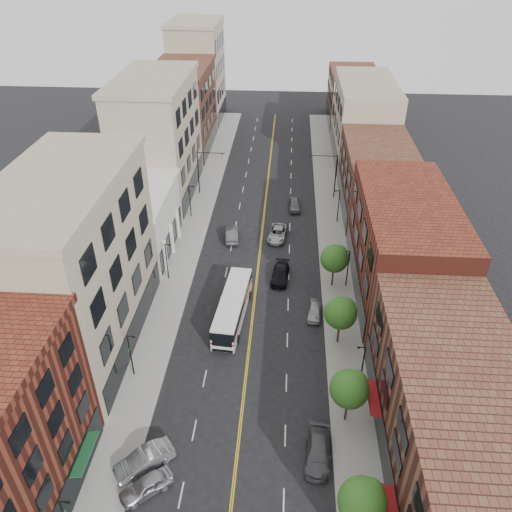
% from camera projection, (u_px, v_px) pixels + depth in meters
% --- Properties ---
extents(ground, '(220.00, 220.00, 0.00)m').
position_uv_depth(ground, '(237.00, 453.00, 41.95)').
color(ground, black).
rests_on(ground, ground).
extents(sidewalk_left, '(4.00, 110.00, 0.15)m').
position_uv_depth(sidewalk_left, '(192.00, 234.00, 71.54)').
color(sidewalk_left, gray).
rests_on(sidewalk_left, ground).
extents(sidewalk_right, '(4.00, 110.00, 0.15)m').
position_uv_depth(sidewalk_right, '(332.00, 239.00, 70.41)').
color(sidewalk_right, gray).
rests_on(sidewalk_right, ground).
extents(bldg_l_tanoffice, '(10.00, 22.00, 18.00)m').
position_uv_depth(bldg_l_tanoffice, '(76.00, 269.00, 48.72)').
color(bldg_l_tanoffice, gray).
rests_on(bldg_l_tanoffice, ground).
extents(bldg_l_white, '(10.00, 14.00, 8.00)m').
position_uv_depth(bldg_l_white, '(133.00, 222.00, 66.44)').
color(bldg_l_white, silver).
rests_on(bldg_l_white, ground).
extents(bldg_l_far_a, '(10.00, 20.00, 18.00)m').
position_uv_depth(bldg_l_far_a, '(158.00, 140.00, 77.79)').
color(bldg_l_far_a, gray).
rests_on(bldg_l_far_a, ground).
extents(bldg_l_far_b, '(10.00, 20.00, 15.00)m').
position_uv_depth(bldg_l_far_b, '(183.00, 110.00, 95.23)').
color(bldg_l_far_b, brown).
rests_on(bldg_l_far_b, ground).
extents(bldg_l_far_c, '(10.00, 16.00, 20.00)m').
position_uv_depth(bldg_l_far_c, '(198.00, 73.00, 108.80)').
color(bldg_l_far_c, gray).
rests_on(bldg_l_far_c, ground).
extents(bldg_r_near, '(10.00, 26.00, 10.00)m').
position_uv_depth(bldg_r_near, '(456.00, 426.00, 38.22)').
color(bldg_r_near, brown).
rests_on(bldg_r_near, ground).
extents(bldg_r_mid, '(10.00, 22.00, 12.00)m').
position_uv_depth(bldg_r_mid, '(403.00, 247.00, 57.60)').
color(bldg_r_mid, '#5B2218').
rests_on(bldg_r_mid, ground).
extents(bldg_r_far_a, '(10.00, 20.00, 10.00)m').
position_uv_depth(bldg_r_far_a, '(377.00, 178.00, 75.60)').
color(bldg_r_far_a, brown).
rests_on(bldg_r_far_a, ground).
extents(bldg_r_far_b, '(10.00, 22.00, 14.00)m').
position_uv_depth(bldg_r_far_b, '(363.00, 120.00, 91.93)').
color(bldg_r_far_b, gray).
rests_on(bldg_r_far_b, ground).
extents(bldg_r_far_c, '(10.00, 18.00, 11.00)m').
position_uv_depth(bldg_r_far_c, '(353.00, 97.00, 109.37)').
color(bldg_r_far_c, brown).
rests_on(bldg_r_far_c, ground).
extents(tree_r_0, '(3.40, 3.40, 5.59)m').
position_uv_depth(tree_r_0, '(363.00, 500.00, 34.21)').
color(tree_r_0, black).
rests_on(tree_r_0, sidewalk_right).
extents(tree_r_1, '(3.40, 3.40, 5.59)m').
position_uv_depth(tree_r_1, '(350.00, 388.00, 42.51)').
color(tree_r_1, black).
rests_on(tree_r_1, sidewalk_right).
extents(tree_r_2, '(3.40, 3.40, 5.59)m').
position_uv_depth(tree_r_2, '(342.00, 312.00, 50.82)').
color(tree_r_2, black).
rests_on(tree_r_2, sidewalk_right).
extents(tree_r_3, '(3.40, 3.40, 5.59)m').
position_uv_depth(tree_r_3, '(335.00, 258.00, 59.12)').
color(tree_r_3, black).
rests_on(tree_r_3, sidewalk_right).
extents(lamp_l_1, '(0.81, 0.55, 5.05)m').
position_uv_depth(lamp_l_1, '(131.00, 353.00, 47.56)').
color(lamp_l_1, black).
rests_on(lamp_l_1, sidewalk_left).
extents(lamp_l_2, '(0.81, 0.55, 5.05)m').
position_uv_depth(lamp_l_2, '(167.00, 260.00, 60.85)').
color(lamp_l_2, black).
rests_on(lamp_l_2, sidewalk_left).
extents(lamp_l_3, '(0.81, 0.55, 5.05)m').
position_uv_depth(lamp_l_3, '(190.00, 200.00, 74.14)').
color(lamp_l_3, black).
rests_on(lamp_l_3, sidewalk_left).
extents(lamp_r_1, '(0.81, 0.55, 5.05)m').
position_uv_depth(lamp_r_1, '(362.00, 365.00, 46.33)').
color(lamp_r_1, black).
rests_on(lamp_r_1, sidewalk_right).
extents(lamp_r_2, '(0.81, 0.55, 5.05)m').
position_uv_depth(lamp_r_2, '(348.00, 267.00, 59.62)').
color(lamp_r_2, black).
rests_on(lamp_r_2, sidewalk_right).
extents(lamp_r_3, '(0.81, 0.55, 5.05)m').
position_uv_depth(lamp_r_3, '(338.00, 204.00, 72.91)').
color(lamp_r_3, black).
rests_on(lamp_r_3, sidewalk_right).
extents(signal_mast_left, '(4.49, 0.18, 7.20)m').
position_uv_depth(signal_mast_left, '(203.00, 167.00, 79.82)').
color(signal_mast_left, black).
rests_on(signal_mast_left, sidewalk_left).
extents(signal_mast_right, '(4.49, 0.18, 7.20)m').
position_uv_depth(signal_mast_right, '(331.00, 171.00, 78.66)').
color(signal_mast_right, black).
rests_on(signal_mast_right, sidewalk_right).
extents(city_bus, '(3.50, 11.65, 2.95)m').
position_uv_depth(city_bus, '(233.00, 306.00, 55.39)').
color(city_bus, silver).
rests_on(city_bus, ground).
extents(car_angle_a, '(4.40, 4.00, 1.45)m').
position_uv_depth(car_angle_a, '(146.00, 486.00, 38.71)').
color(car_angle_a, '#A0A1A7').
rests_on(car_angle_a, ground).
extents(car_angle_b, '(4.92, 4.44, 1.63)m').
position_uv_depth(car_angle_b, '(144.00, 460.00, 40.48)').
color(car_angle_b, silver).
rests_on(car_angle_b, ground).
extents(car_parked_mid, '(2.39, 5.13, 1.45)m').
position_uv_depth(car_parked_mid, '(318.00, 452.00, 41.19)').
color(car_parked_mid, '#48484D').
rests_on(car_parked_mid, ground).
extents(car_parked_far, '(1.93, 4.04, 1.33)m').
position_uv_depth(car_parked_far, '(315.00, 311.00, 56.35)').
color(car_parked_far, gray).
rests_on(car_parked_far, ground).
extents(car_lane_behind, '(2.25, 5.02, 1.60)m').
position_uv_depth(car_lane_behind, '(232.00, 234.00, 70.14)').
color(car_lane_behind, '#45454A').
rests_on(car_lane_behind, ground).
extents(car_lane_a, '(2.50, 5.18, 1.45)m').
position_uv_depth(car_lane_a, '(280.00, 274.00, 62.15)').
color(car_lane_a, black).
rests_on(car_lane_a, ground).
extents(car_lane_b, '(3.00, 5.50, 1.46)m').
position_uv_depth(car_lane_b, '(278.00, 233.00, 70.35)').
color(car_lane_b, '#A0A1A7').
rests_on(car_lane_b, ground).
extents(car_lane_c, '(2.08, 4.52, 1.50)m').
position_uv_depth(car_lane_c, '(294.00, 205.00, 77.53)').
color(car_lane_c, '#56565B').
rests_on(car_lane_c, ground).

